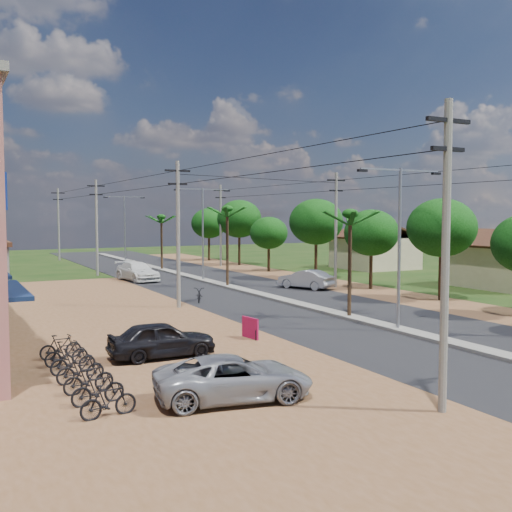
{
  "coord_description": "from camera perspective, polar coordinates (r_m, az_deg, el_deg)",
  "views": [
    {
      "loc": [
        -19.67,
        -22.59,
        5.77
      ],
      "look_at": [
        -1.38,
        12.49,
        3.0
      ],
      "focal_mm": 42.0,
      "sensor_mm": 36.0,
      "label": 1
    }
  ],
  "objects": [
    {
      "name": "utility_pole_e_c",
      "position": [
        66.41,
        -3.39,
        3.12
      ],
      "size": [
        1.6,
        0.24,
        9.0
      ],
      "color": "#605E56",
      "rests_on": "ground"
    },
    {
      "name": "car_parked_dark",
      "position": [
        24.47,
        -8.97,
        -7.93
      ],
      "size": [
        4.31,
        1.82,
        1.46
      ],
      "primitive_type": "imported",
      "rotation": [
        0.0,
        0.0,
        1.55
      ],
      "color": "black",
      "rests_on": "ground"
    },
    {
      "name": "utility_pole_w_d",
      "position": [
        78.62,
        -18.29,
        3.06
      ],
      "size": [
        1.6,
        0.24,
        9.0
      ],
      "color": "#605E56",
      "rests_on": "ground"
    },
    {
      "name": "moto_rider_west_a",
      "position": [
        39.36,
        -5.42,
        -3.72
      ],
      "size": [
        1.36,
        1.98,
        0.99
      ],
      "primitive_type": "imported",
      "rotation": [
        0.0,
        0.0,
        -0.42
      ],
      "color": "black",
      "rests_on": "ground"
    },
    {
      "name": "dirt_lot_west",
      "position": [
        31.47,
        -18.67,
        -6.74
      ],
      "size": [
        18.0,
        46.0,
        0.04
      ],
      "primitive_type": "cube",
      "color": "brown",
      "rests_on": "ground"
    },
    {
      "name": "streetlight_near",
      "position": [
        29.97,
        13.51,
        2.01
      ],
      "size": [
        5.1,
        0.18,
        8.0
      ],
      "color": "gray",
      "rests_on": "ground"
    },
    {
      "name": "tree_east_f",
      "position": [
        60.02,
        1.22,
        2.21
      ],
      "size": [
        3.8,
        3.8,
        5.52
      ],
      "color": "black",
      "rests_on": "ground"
    },
    {
      "name": "road",
      "position": [
        42.81,
        0.08,
        -3.71
      ],
      "size": [
        12.0,
        110.0,
        0.04
      ],
      "primitive_type": "cube",
      "color": "black",
      "rests_on": "ground"
    },
    {
      "name": "tree_east_g",
      "position": [
        67.38,
        -1.61,
        3.55
      ],
      "size": [
        5.0,
        5.0,
        7.38
      ],
      "color": "black",
      "rests_on": "ground"
    },
    {
      "name": "house_east_near",
      "position": [
        51.45,
        23.0,
        -0.08
      ],
      "size": [
        7.6,
        7.5,
        4.6
      ],
      "color": "tan",
      "rests_on": "ground"
    },
    {
      "name": "roadside_sign",
      "position": [
        27.84,
        -0.56,
        -6.9
      ],
      "size": [
        0.26,
        1.21,
        1.01
      ],
      "rotation": [
        0.0,
        0.0,
        0.15
      ],
      "color": "maroon",
      "rests_on": "ground"
    },
    {
      "name": "utility_pole_e_b",
      "position": [
        47.2,
        7.61,
        2.74
      ],
      "size": [
        1.6,
        0.24,
        9.0
      ],
      "color": "#605E56",
      "rests_on": "ground"
    },
    {
      "name": "tree_east_e",
      "position": [
        53.34,
        5.75,
        3.25
      ],
      "size": [
        4.8,
        4.8,
        7.14
      ],
      "color": "black",
      "rests_on": "ground"
    },
    {
      "name": "car_silver_mid",
      "position": [
        46.27,
        4.73,
        -2.27
      ],
      "size": [
        3.18,
        4.65,
        1.45
      ],
      "primitive_type": "imported",
      "rotation": [
        0.0,
        0.0,
        3.56
      ],
      "color": "gray",
      "rests_on": "ground"
    },
    {
      "name": "utility_pole_w_a",
      "position": [
        17.89,
        17.61,
        0.58
      ],
      "size": [
        1.6,
        0.24,
        9.0
      ],
      "color": "#605E56",
      "rests_on": "ground"
    },
    {
      "name": "palm_median_mid",
      "position": [
        46.91,
        -2.76,
        4.16
      ],
      "size": [
        2.0,
        2.0,
        6.55
      ],
      "color": "black",
      "rests_on": "ground"
    },
    {
      "name": "tree_east_d",
      "position": [
        46.75,
        10.93,
        2.18
      ],
      "size": [
        4.2,
        4.2,
        6.13
      ],
      "color": "black",
      "rests_on": "ground"
    },
    {
      "name": "car_parked_silver",
      "position": [
        18.87,
        -2.13,
        -11.63
      ],
      "size": [
        5.25,
        3.11,
        1.37
      ],
      "primitive_type": "imported",
      "rotation": [
        0.0,
        0.0,
        1.39
      ],
      "color": "gray",
      "rests_on": "ground"
    },
    {
      "name": "ground",
      "position": [
        30.5,
        13.36,
        -7.01
      ],
      "size": [
        160.0,
        160.0,
        0.0
      ],
      "primitive_type": "plane",
      "color": "black",
      "rests_on": "ground"
    },
    {
      "name": "house_east_far",
      "position": [
        64.99,
        11.24,
        0.95
      ],
      "size": [
        7.6,
        7.5,
        4.6
      ],
      "color": "tan",
      "rests_on": "ground"
    },
    {
      "name": "car_white_far",
      "position": [
        52.6,
        -11.23,
        -1.5
      ],
      "size": [
        2.95,
        5.72,
        1.59
      ],
      "primitive_type": "imported",
      "rotation": [
        0.0,
        0.0,
        0.14
      ],
      "color": "silver",
      "rests_on": "ground"
    },
    {
      "name": "dirt_shoulder_east",
      "position": [
        47.32,
        9.25,
        -3.03
      ],
      "size": [
        5.0,
        90.0,
        0.03
      ],
      "primitive_type": "cube",
      "color": "brown",
      "rests_on": "ground"
    },
    {
      "name": "tree_east_h",
      "position": [
        74.54,
        -4.51,
        3.12
      ],
      "size": [
        4.4,
        4.4,
        6.52
      ],
      "color": "black",
      "rests_on": "ground"
    },
    {
      "name": "tree_east_c",
      "position": [
        41.7,
        17.26,
        2.58
      ],
      "size": [
        4.6,
        4.6,
        6.83
      ],
      "color": "black",
      "rests_on": "ground"
    },
    {
      "name": "utility_pole_w_c",
      "position": [
        58.0,
        -14.94,
        2.87
      ],
      "size": [
        1.6,
        0.24,
        9.0
      ],
      "color": "#605E56",
      "rests_on": "ground"
    },
    {
      "name": "streetlight_mid",
      "position": [
        51.5,
        -5.09,
        2.89
      ],
      "size": [
        5.1,
        0.18,
        8.0
      ],
      "color": "gray",
      "rests_on": "ground"
    },
    {
      "name": "parked_scooter_row",
      "position": [
        21.54,
        -16.37,
        -10.31
      ],
      "size": [
        1.71,
        8.47,
        1.0
      ],
      "color": "black",
      "rests_on": "ground"
    },
    {
      "name": "utility_pole_w_b",
      "position": [
        36.85,
        -7.43,
        2.4
      ],
      "size": [
        1.6,
        0.24,
        9.0
      ],
      "color": "#605E56",
      "rests_on": "ground"
    },
    {
      "name": "median",
      "position": [
        45.46,
        -1.68,
        -3.18
      ],
      "size": [
        1.0,
        90.0,
        0.18
      ],
      "primitive_type": "cube",
      "color": "#605E56",
      "rests_on": "ground"
    },
    {
      "name": "moto_rider_west_b",
      "position": [
        51.12,
        -10.72,
        -1.96
      ],
      "size": [
        0.5,
        1.72,
        1.03
      ],
      "primitive_type": "imported",
      "rotation": [
        0.0,
        0.0,
        -0.01
      ],
      "color": "black",
      "rests_on": "ground"
    },
    {
      "name": "palm_median_near",
      "position": [
        33.07,
        8.97,
        3.55
      ],
      "size": [
        2.0,
        2.0,
        6.15
      ],
      "color": "black",
      "rests_on": "ground"
    },
    {
      "name": "streetlight_far",
      "position": [
        75.21,
        -12.4,
        3.16
      ],
      "size": [
        5.1,
        0.18,
        8.0
      ],
      "color": "gray",
      "rests_on": "ground"
    },
    {
      "name": "palm_median_far",
      "position": [
        61.8,
        -9.0,
        3.48
      ],
      "size": [
        2.0,
        2.0,
        5.85
      ],
      "color": "black",
      "rests_on": "ground"
    }
  ]
}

